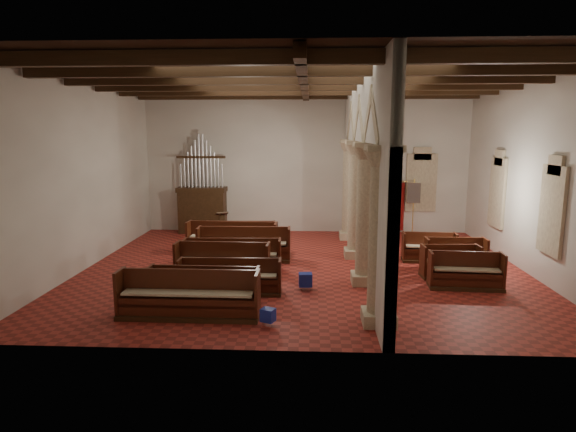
# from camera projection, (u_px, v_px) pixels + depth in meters

# --- Properties ---
(floor) EXTENTS (14.00, 14.00, 0.00)m
(floor) POSITION_uv_depth(u_px,v_px,m) (303.00, 268.00, 15.55)
(floor) COLOR maroon
(floor) RESTS_ON ground
(ceiling) EXTENTS (14.00, 14.00, 0.00)m
(ceiling) POSITION_uv_depth(u_px,v_px,m) (304.00, 77.00, 14.53)
(ceiling) COLOR black
(ceiling) RESTS_ON wall_back
(wall_back) EXTENTS (14.00, 0.02, 6.00)m
(wall_back) POSITION_uv_depth(u_px,v_px,m) (306.00, 164.00, 20.95)
(wall_back) COLOR white
(wall_back) RESTS_ON floor
(wall_front) EXTENTS (14.00, 0.02, 6.00)m
(wall_front) POSITION_uv_depth(u_px,v_px,m) (299.00, 203.00, 9.14)
(wall_front) COLOR white
(wall_front) RESTS_ON floor
(wall_left) EXTENTS (0.02, 12.00, 6.00)m
(wall_left) POSITION_uv_depth(u_px,v_px,m) (85.00, 175.00, 15.37)
(wall_left) COLOR white
(wall_left) RESTS_ON floor
(wall_right) EXTENTS (0.02, 12.00, 6.00)m
(wall_right) POSITION_uv_depth(u_px,v_px,m) (532.00, 177.00, 14.71)
(wall_right) COLOR white
(wall_right) RESTS_ON floor
(ceiling_beams) EXTENTS (13.80, 11.80, 0.30)m
(ceiling_beams) POSITION_uv_depth(u_px,v_px,m) (304.00, 83.00, 14.56)
(ceiling_beams) COLOR #3C2413
(ceiling_beams) RESTS_ON wall_back
(arcade) EXTENTS (0.90, 11.90, 6.00)m
(arcade) POSITION_uv_depth(u_px,v_px,m) (362.00, 158.00, 14.86)
(arcade) COLOR beige
(arcade) RESTS_ON floor
(window_right_a) EXTENTS (0.03, 1.00, 2.20)m
(window_right_a) POSITION_uv_depth(u_px,v_px,m) (553.00, 210.00, 13.37)
(window_right_a) COLOR #2D664B
(window_right_a) RESTS_ON wall_right
(window_right_b) EXTENTS (0.03, 1.00, 2.20)m
(window_right_b) POSITION_uv_depth(u_px,v_px,m) (498.00, 193.00, 17.31)
(window_right_b) COLOR #2D664B
(window_right_b) RESTS_ON wall_right
(window_back) EXTENTS (1.00, 0.03, 2.20)m
(window_back) POSITION_uv_depth(u_px,v_px,m) (421.00, 183.00, 20.83)
(window_back) COLOR #2D664B
(window_back) RESTS_ON wall_back
(pipe_organ) EXTENTS (2.10, 0.85, 4.40)m
(pipe_organ) POSITION_uv_depth(u_px,v_px,m) (202.00, 202.00, 20.94)
(pipe_organ) COLOR #3C2413
(pipe_organ) RESTS_ON floor
(lectern) EXTENTS (0.57, 0.61, 1.17)m
(lectern) POSITION_uv_depth(u_px,v_px,m) (222.00, 227.00, 19.77)
(lectern) COLOR #341F10
(lectern) RESTS_ON floor
(dossal_curtain) EXTENTS (1.80, 0.07, 2.17)m
(dossal_curtain) POSITION_uv_depth(u_px,v_px,m) (386.00, 206.00, 21.02)
(dossal_curtain) COLOR maroon
(dossal_curtain) RESTS_ON floor
(processional_banner) EXTENTS (0.55, 0.70, 2.41)m
(processional_banner) POSITION_uv_depth(u_px,v_px,m) (413.00, 216.00, 20.61)
(processional_banner) COLOR #3C2413
(processional_banner) RESTS_ON floor
(hymnal_box_a) EXTENTS (0.38, 0.35, 0.30)m
(hymnal_box_a) POSITION_uv_depth(u_px,v_px,m) (268.00, 315.00, 10.89)
(hymnal_box_a) COLOR navy
(hymnal_box_a) RESTS_ON floor
(hymnal_box_b) EXTENTS (0.39, 0.33, 0.37)m
(hymnal_box_b) POSITION_uv_depth(u_px,v_px,m) (305.00, 280.00, 13.40)
(hymnal_box_b) COLOR navy
(hymnal_box_b) RESTS_ON floor
(hymnal_box_c) EXTENTS (0.33, 0.28, 0.31)m
(hymnal_box_c) POSITION_uv_depth(u_px,v_px,m) (245.00, 271.00, 14.39)
(hymnal_box_c) COLOR navy
(hymnal_box_c) RESTS_ON floor
(tube_heater_a) EXTENTS (1.09, 0.18, 0.11)m
(tube_heater_a) POSITION_uv_depth(u_px,v_px,m) (181.00, 307.00, 11.64)
(tube_heater_a) COLOR silver
(tube_heater_a) RESTS_ON floor
(tube_heater_b) EXTENTS (0.95, 0.29, 0.09)m
(tube_heater_b) POSITION_uv_depth(u_px,v_px,m) (201.00, 290.00, 12.88)
(tube_heater_b) COLOR silver
(tube_heater_b) RESTS_ON floor
(nave_pew_0) EXTENTS (3.37, 0.79, 1.13)m
(nave_pew_0) POSITION_uv_depth(u_px,v_px,m) (189.00, 302.00, 11.38)
(nave_pew_0) COLOR #3C2413
(nave_pew_0) RESTS_ON floor
(nave_pew_1) EXTENTS (2.83, 0.72, 1.00)m
(nave_pew_1) POSITION_uv_depth(u_px,v_px,m) (204.00, 293.00, 12.15)
(nave_pew_1) COLOR #3C2413
(nave_pew_1) RESTS_ON floor
(nave_pew_2) EXTENTS (2.81, 0.72, 0.96)m
(nave_pew_2) POSITION_uv_depth(u_px,v_px,m) (230.00, 282.00, 13.07)
(nave_pew_2) COLOR #3C2413
(nave_pew_2) RESTS_ON floor
(nave_pew_3) EXTENTS (2.83, 0.82, 1.11)m
(nave_pew_3) POSITION_uv_depth(u_px,v_px,m) (222.00, 267.00, 14.35)
(nave_pew_3) COLOR #3C2413
(nave_pew_3) RESTS_ON floor
(nave_pew_4) EXTENTS (3.10, 0.79, 1.03)m
(nave_pew_4) POSITION_uv_depth(u_px,v_px,m) (232.00, 261.00, 15.20)
(nave_pew_4) COLOR #3C2413
(nave_pew_4) RESTS_ON floor
(nave_pew_5) EXTENTS (3.19, 0.81, 1.15)m
(nave_pew_5) POSITION_uv_depth(u_px,v_px,m) (244.00, 250.00, 16.46)
(nave_pew_5) COLOR #3C2413
(nave_pew_5) RESTS_ON floor
(nave_pew_6) EXTENTS (3.31, 0.93, 1.15)m
(nave_pew_6) POSITION_uv_depth(u_px,v_px,m) (232.00, 243.00, 17.44)
(nave_pew_6) COLOR #3C2413
(nave_pew_6) RESTS_ON floor
(nave_pew_7) EXTENTS (2.72, 0.74, 0.97)m
(nave_pew_7) POSITION_uv_depth(u_px,v_px,m) (240.00, 238.00, 18.55)
(nave_pew_7) COLOR #3C2413
(nave_pew_7) RESTS_ON floor
(aisle_pew_0) EXTENTS (2.06, 0.82, 1.03)m
(aisle_pew_0) POSITION_uv_depth(u_px,v_px,m) (465.00, 276.00, 13.52)
(aisle_pew_0) COLOR #3C2413
(aisle_pew_0) RESTS_ON floor
(aisle_pew_1) EXTENTS (1.77, 0.76, 0.99)m
(aisle_pew_1) POSITION_uv_depth(u_px,v_px,m) (450.00, 267.00, 14.54)
(aisle_pew_1) COLOR #3C2413
(aisle_pew_1) RESTS_ON floor
(aisle_pew_2) EXTENTS (1.90, 0.69, 1.03)m
(aisle_pew_2) POSITION_uv_depth(u_px,v_px,m) (455.00, 259.00, 15.31)
(aisle_pew_2) COLOR #3C2413
(aisle_pew_2) RESTS_ON floor
(aisle_pew_3) EXTENTS (1.82, 0.76, 0.99)m
(aisle_pew_3) POSITION_uv_depth(u_px,v_px,m) (429.00, 252.00, 16.32)
(aisle_pew_3) COLOR #3C2413
(aisle_pew_3) RESTS_ON floor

